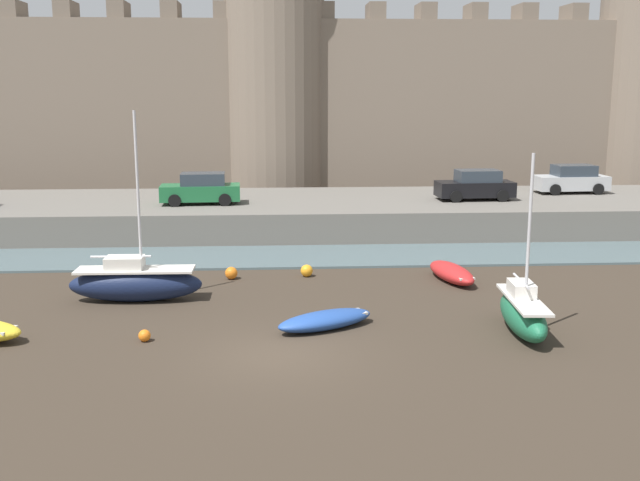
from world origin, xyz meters
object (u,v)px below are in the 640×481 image
(mooring_buoy_near_channel, at_px, (144,336))
(mooring_buoy_mid_mud, at_px, (231,273))
(mooring_buoy_near_shore, at_px, (307,271))
(sailboat_foreground_right, at_px, (135,282))
(car_quay_centre_west, at_px, (201,189))
(car_quay_centre_east, at_px, (571,180))
(sailboat_foreground_left, at_px, (523,312))
(rowboat_near_channel_left, at_px, (325,320))
(car_quay_west, at_px, (475,186))
(rowboat_midflat_centre, at_px, (452,272))

(mooring_buoy_near_channel, relative_size, mooring_buoy_mid_mud, 0.74)
(mooring_buoy_near_shore, xyz_separation_m, mooring_buoy_mid_mud, (-3.04, -0.24, 0.00))
(sailboat_foreground_right, height_order, car_quay_centre_west, sailboat_foreground_right)
(car_quay_centre_east, distance_m, car_quay_centre_west, 21.10)
(sailboat_foreground_left, relative_size, rowboat_near_channel_left, 1.62)
(rowboat_near_channel_left, relative_size, car_quay_centre_east, 0.83)
(mooring_buoy_near_channel, distance_m, car_quay_west, 23.20)
(mooring_buoy_mid_mud, bearing_deg, car_quay_west, 39.27)
(mooring_buoy_near_shore, relative_size, mooring_buoy_near_channel, 1.34)
(rowboat_midflat_centre, bearing_deg, sailboat_foreground_left, -83.77)
(rowboat_midflat_centre, xyz_separation_m, car_quay_centre_west, (-10.82, 10.52, 2.02))
(mooring_buoy_near_channel, bearing_deg, mooring_buoy_mid_mud, 73.54)
(mooring_buoy_mid_mud, relative_size, car_quay_centre_west, 0.12)
(rowboat_midflat_centre, xyz_separation_m, mooring_buoy_mid_mud, (-8.76, 0.81, -0.11))
(rowboat_near_channel_left, distance_m, rowboat_midflat_centre, 7.87)
(sailboat_foreground_left, distance_m, car_quay_west, 17.97)
(sailboat_foreground_left, xyz_separation_m, mooring_buoy_near_channel, (-11.66, -0.12, -0.48))
(rowboat_near_channel_left, height_order, car_quay_centre_west, car_quay_centre_west)
(rowboat_near_channel_left, xyz_separation_m, mooring_buoy_mid_mud, (-3.35, 6.52, -0.05))
(sailboat_foreground_left, height_order, car_quay_centre_west, sailboat_foreground_left)
(mooring_buoy_near_channel, distance_m, mooring_buoy_mid_mud, 7.75)
(rowboat_near_channel_left, distance_m, sailboat_foreground_right, 7.53)
(sailboat_foreground_right, xyz_separation_m, mooring_buoy_near_shore, (6.30, 3.19, -0.45))
(mooring_buoy_near_shore, relative_size, car_quay_centre_west, 0.12)
(car_quay_west, bearing_deg, rowboat_midflat_centre, -109.08)
(car_quay_centre_east, bearing_deg, rowboat_midflat_centre, -126.83)
(car_quay_centre_east, bearing_deg, sailboat_foreground_left, -115.14)
(rowboat_near_channel_left, xyz_separation_m, mooring_buoy_near_channel, (-5.55, -0.91, -0.11))
(rowboat_near_channel_left, xyz_separation_m, car_quay_west, (9.25, 16.82, 2.08))
(rowboat_midflat_centre, height_order, car_quay_centre_west, car_quay_centre_west)
(sailboat_foreground_right, bearing_deg, rowboat_midflat_centre, 10.11)
(mooring_buoy_near_shore, height_order, mooring_buoy_near_channel, mooring_buoy_near_shore)
(rowboat_near_channel_left, height_order, car_quay_centre_east, car_quay_centre_east)
(mooring_buoy_mid_mud, bearing_deg, mooring_buoy_near_channel, -106.46)
(sailboat_foreground_right, height_order, mooring_buoy_mid_mud, sailboat_foreground_right)
(sailboat_foreground_right, height_order, mooring_buoy_near_channel, sailboat_foreground_right)
(rowboat_midflat_centre, bearing_deg, car_quay_centre_east, 53.17)
(rowboat_midflat_centre, height_order, mooring_buoy_near_channel, rowboat_midflat_centre)
(sailboat_foreground_right, relative_size, car_quay_centre_east, 1.62)
(sailboat_foreground_left, height_order, mooring_buoy_near_shore, sailboat_foreground_left)
(sailboat_foreground_left, distance_m, rowboat_near_channel_left, 6.18)
(mooring_buoy_near_channel, bearing_deg, sailboat_foreground_left, 0.60)
(car_quay_west, bearing_deg, mooring_buoy_near_channel, -129.84)
(mooring_buoy_near_channel, relative_size, car_quay_centre_west, 0.09)
(mooring_buoy_near_channel, distance_m, car_quay_centre_east, 29.15)
(rowboat_midflat_centre, xyz_separation_m, car_quay_west, (3.84, 11.11, 2.02))
(sailboat_foreground_left, xyz_separation_m, rowboat_midflat_centre, (-0.71, 6.50, -0.31))
(sailboat_foreground_left, bearing_deg, car_quay_west, 79.91)
(rowboat_midflat_centre, height_order, car_quay_west, car_quay_west)
(sailboat_foreground_left, xyz_separation_m, car_quay_centre_east, (9.36, 19.95, 1.71))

